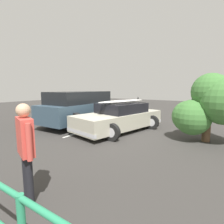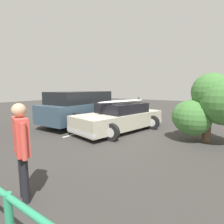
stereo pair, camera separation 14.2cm
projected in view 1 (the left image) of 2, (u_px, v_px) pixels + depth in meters
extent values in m
cube|color=#383533|center=(115.00, 132.00, 7.98)|extent=(44.00, 44.00, 0.02)
cube|color=silver|center=(98.00, 127.00, 8.89)|extent=(0.12, 4.53, 0.00)
cube|color=#B7B29E|center=(119.00, 120.00, 8.13)|extent=(2.64, 4.68, 0.66)
cube|color=black|center=(122.00, 108.00, 8.18)|extent=(1.96, 2.39, 0.43)
cube|color=silver|center=(80.00, 132.00, 6.65)|extent=(1.79, 0.47, 0.14)
cube|color=silver|center=(146.00, 119.00, 9.66)|extent=(1.79, 0.47, 0.14)
cylinder|color=black|center=(112.00, 132.00, 6.57)|extent=(0.67, 0.18, 0.67)
cylinder|color=#B7B7BC|center=(112.00, 132.00, 6.57)|extent=(0.37, 0.19, 0.37)
cylinder|color=black|center=(84.00, 125.00, 7.84)|extent=(0.67, 0.18, 0.67)
cylinder|color=#B7B7BC|center=(84.00, 125.00, 7.84)|extent=(0.37, 0.19, 0.37)
cylinder|color=black|center=(152.00, 122.00, 8.47)|extent=(0.67, 0.18, 0.67)
cylinder|color=#B7B7BC|center=(152.00, 122.00, 8.47)|extent=(0.37, 0.19, 0.37)
cylinder|color=black|center=(124.00, 118.00, 9.74)|extent=(0.67, 0.18, 0.67)
cylinder|color=#B7B7BC|center=(124.00, 118.00, 9.74)|extent=(0.37, 0.19, 0.37)
cylinder|color=black|center=(113.00, 103.00, 7.74)|extent=(1.83, 0.41, 0.03)
cylinder|color=black|center=(130.00, 102.00, 8.55)|extent=(1.83, 0.41, 0.03)
ellipsoid|color=white|center=(122.00, 101.00, 8.11)|extent=(1.26, 2.90, 0.09)
cone|color=black|center=(138.00, 98.00, 8.86)|extent=(0.10, 0.10, 0.14)
cube|color=#334756|center=(80.00, 111.00, 9.52)|extent=(1.97, 4.57, 0.89)
cube|color=black|center=(80.00, 97.00, 9.42)|extent=(1.79, 3.57, 0.62)
cylinder|color=black|center=(104.00, 106.00, 11.49)|extent=(0.80, 0.20, 0.79)
cylinder|color=black|center=(75.00, 122.00, 7.93)|extent=(0.88, 0.22, 0.88)
cylinder|color=#B7B7BC|center=(75.00, 122.00, 7.93)|extent=(0.48, 0.23, 0.48)
cylinder|color=black|center=(48.00, 118.00, 8.92)|extent=(0.88, 0.22, 0.88)
cylinder|color=#B7B7BC|center=(48.00, 118.00, 8.92)|extent=(0.48, 0.23, 0.48)
cylinder|color=black|center=(108.00, 115.00, 10.20)|extent=(0.88, 0.22, 0.88)
cylinder|color=#B7B7BC|center=(108.00, 115.00, 10.20)|extent=(0.48, 0.23, 0.48)
cylinder|color=black|center=(83.00, 112.00, 11.20)|extent=(0.88, 0.22, 0.88)
cylinder|color=#B7B7BC|center=(83.00, 112.00, 11.20)|extent=(0.48, 0.23, 0.48)
cylinder|color=black|center=(29.00, 181.00, 2.95)|extent=(0.12, 0.12, 0.85)
cylinder|color=black|center=(27.00, 175.00, 3.14)|extent=(0.12, 0.12, 0.85)
cube|color=#DB4C42|center=(25.00, 136.00, 2.94)|extent=(0.53, 0.35, 0.64)
sphere|color=#D6A884|center=(23.00, 110.00, 2.88)|extent=(0.23, 0.23, 0.23)
cylinder|color=#DB4C42|center=(29.00, 142.00, 2.72)|extent=(0.09, 0.09, 0.60)
cylinder|color=#DB4C42|center=(22.00, 134.00, 3.18)|extent=(0.09, 0.09, 0.60)
cylinder|color=brown|center=(206.00, 133.00, 6.51)|extent=(0.29, 0.29, 0.65)
sphere|color=#427A38|center=(224.00, 101.00, 5.94)|extent=(1.61, 1.61, 1.61)
sphere|color=#427A38|center=(192.00, 117.00, 6.45)|extent=(1.32, 1.32, 1.32)
sphere|color=#427A38|center=(211.00, 92.00, 6.26)|extent=(1.32, 1.32, 1.32)
sphere|color=#427A38|center=(213.00, 102.00, 6.59)|extent=(1.44, 1.44, 1.44)
sphere|color=#427A38|center=(206.00, 105.00, 6.61)|extent=(1.15, 1.15, 1.15)
sphere|color=#427A38|center=(188.00, 116.00, 6.59)|extent=(1.20, 1.20, 1.20)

